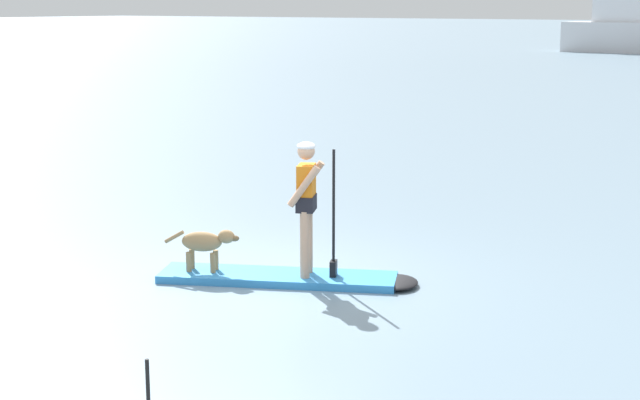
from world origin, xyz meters
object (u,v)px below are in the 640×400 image
Objects in this scene: paddleboard at (295,278)px; person_paddler at (308,199)px; dog at (206,243)px; moored_boat_far_starboard at (639,31)px.

paddleboard is 1.93× the size of person_paddler.
paddleboard is at bearing -155.33° from person_paddler.
paddleboard is 3.55× the size of dog.
paddleboard is 63.12m from moored_boat_far_starboard.
person_paddler is 1.49m from dog.
dog is 63.39m from moored_boat_far_starboard.
moored_boat_far_starboard is at bearing 101.59° from person_paddler.
paddleboard is 1.25m from dog.
moored_boat_far_starboard is (-12.67, 61.78, 0.47)m from person_paddler.
dog is at bearing -155.33° from paddleboard.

